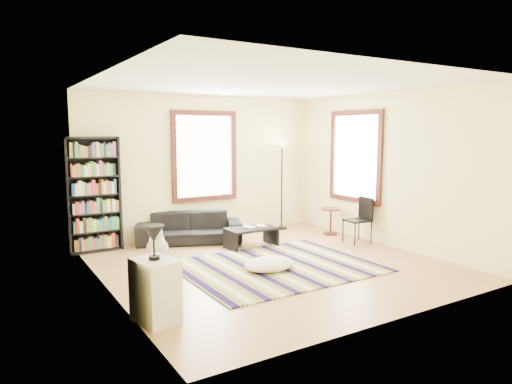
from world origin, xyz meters
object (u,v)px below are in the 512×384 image
floor_cushion (269,264)px  bookshelf (93,195)px  white_cabinet (155,291)px  sofa (189,228)px  floor_lamp (282,186)px  dog (157,241)px  folding_chair (357,220)px  coffee_table (251,237)px  side_table (331,221)px

floor_cushion → bookshelf: bearing=127.8°
white_cabinet → sofa: bearing=49.1°
floor_lamp → dog: (-3.07, -0.82, -0.65)m
folding_chair → coffee_table: bearing=163.3°
floor_cushion → dog: dog is taller
floor_cushion → floor_lamp: 3.14m
coffee_table → dog: 1.70m
bookshelf → folding_chair: size_ratio=2.33×
side_table → bookshelf: bearing=165.4°
side_table → white_cabinet: bearing=-152.7°
floor_lamp → floor_cushion: bearing=-128.1°
sofa → side_table: size_ratio=3.59×
white_cabinet → dog: white_cabinet is taller
side_table → folding_chair: (-0.05, -0.81, 0.16)m
sofa → white_cabinet: white_cabinet is taller
bookshelf → floor_lamp: 3.85m
coffee_table → dog: (-1.69, 0.21, 0.10)m
floor_lamp → dog: floor_lamp is taller
sofa → white_cabinet: size_ratio=2.77×
dog → folding_chair: bearing=7.8°
coffee_table → folding_chair: bearing=-21.9°
white_cabinet → dog: 2.64m
floor_lamp → side_table: bearing=-60.6°
floor_lamp → side_table: floor_lamp is taller
side_table → folding_chair: size_ratio=0.63×
floor_lamp → white_cabinet: size_ratio=2.66×
floor_cushion → dog: 1.98m
floor_cushion → dog: (-1.20, 1.57, 0.18)m
sofa → floor_cushion: 2.31m
white_cabinet → bookshelf: bearing=76.3°
coffee_table → floor_lamp: (1.38, 1.03, 0.75)m
sofa → folding_chair: 3.17m
floor_lamp → side_table: (0.55, -0.97, -0.66)m
bookshelf → floor_cushion: bookshelf is taller
floor_cushion → side_table: size_ratio=1.47×
floor_cushion → floor_lamp: bearing=51.9°
dog → bookshelf: bearing=151.4°
sofa → floor_lamp: 2.28m
floor_cushion → side_table: (2.42, 1.41, 0.17)m
bookshelf → white_cabinet: bearing=-91.7°
folding_chair → sofa: bearing=153.1°
sofa → dog: 1.13m
coffee_table → floor_cushion: (-0.49, -1.35, -0.08)m
floor_lamp → dog: bearing=-165.1°
coffee_table → side_table: side_table is taller
coffee_table → folding_chair: folding_chair is taller
floor_cushion → folding_chair: size_ratio=0.92×
bookshelf → white_cabinet: (-0.10, -3.47, -0.65)m
folding_chair → floor_lamp: bearing=110.8°
bookshelf → coffee_table: bearing=-26.0°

